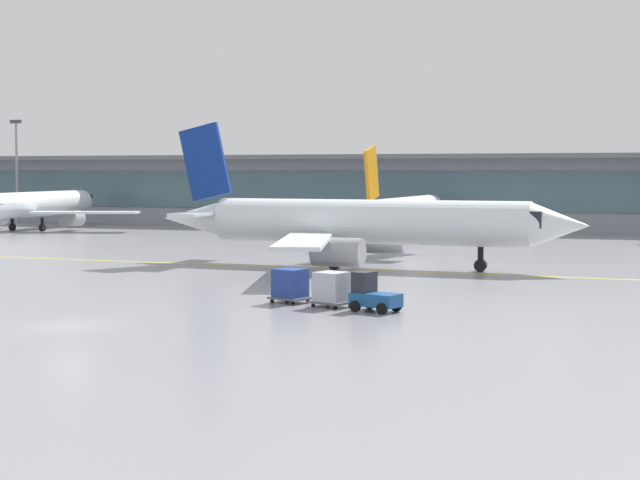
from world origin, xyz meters
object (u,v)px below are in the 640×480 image
object	(u,v)px
cargo_dolly_trailing	(290,284)
apron_light_mast_0	(17,167)
gate_airplane_1	(405,212)
baggage_tug	(372,295)
cargo_dolly_lead	(332,288)
gate_airplane_0	(33,205)
taxiing_regional_jet	(364,223)

from	to	relation	value
cargo_dolly_trailing	apron_light_mast_0	distance (m)	93.87
gate_airplane_1	apron_light_mast_0	xyz separation A→B (m)	(-59.86, 13.12, 5.03)
baggage_tug	cargo_dolly_lead	world-z (taller)	baggage_tug
gate_airplane_0	baggage_tug	xyz separation A→B (m)	(59.84, -55.07, -2.27)
taxiing_regional_jet	apron_light_mast_0	size ratio (longest dim) A/B	2.35
taxiing_regional_jet	apron_light_mast_0	distance (m)	78.84
gate_airplane_1	cargo_dolly_trailing	xyz separation A→B (m)	(6.31, -53.09, -1.96)
taxiing_regional_jet	baggage_tug	distance (m)	23.97
cargo_dolly_lead	apron_light_mast_0	size ratio (longest dim) A/B	0.17
cargo_dolly_lead	cargo_dolly_trailing	world-z (taller)	same
baggage_tug	cargo_dolly_trailing	distance (m)	5.62
taxiing_regional_jet	cargo_dolly_lead	distance (m)	22.51
gate_airplane_0	apron_light_mast_0	size ratio (longest dim) A/B	2.17
cargo_dolly_lead	apron_light_mast_0	bearing A→B (deg)	153.79
gate_airplane_1	apron_light_mast_0	bearing A→B (deg)	79.92
baggage_tug	cargo_dolly_lead	size ratio (longest dim) A/B	1.17
baggage_tug	gate_airplane_1	bearing A→B (deg)	120.02
gate_airplane_0	cargo_dolly_lead	xyz separation A→B (m)	(57.28, -54.24, -2.11)
gate_airplane_0	gate_airplane_1	size ratio (longest dim) A/B	1.05
taxiing_regional_jet	baggage_tug	world-z (taller)	taxiing_regional_jet
gate_airplane_1	baggage_tug	xyz separation A→B (m)	(11.66, -54.83, -2.12)
gate_airplane_0	apron_light_mast_0	bearing A→B (deg)	39.80
taxiing_regional_jet	cargo_dolly_lead	xyz separation A→B (m)	(4.52, -21.92, -2.39)
apron_light_mast_0	baggage_tug	bearing A→B (deg)	-43.53
baggage_tug	apron_light_mast_0	bearing A→B (deg)	154.48
gate_airplane_0	cargo_dolly_lead	world-z (taller)	gate_airplane_0
taxiing_regional_jet	gate_airplane_0	bearing A→B (deg)	149.71
taxiing_regional_jet	baggage_tug	xyz separation A→B (m)	(7.09, -22.75, -2.55)
gate_airplane_1	taxiing_regional_jet	bearing A→B (deg)	-169.61
gate_airplane_0	cargo_dolly_lead	bearing A→B (deg)	-135.83
apron_light_mast_0	cargo_dolly_lead	bearing A→B (deg)	-44.23
cargo_dolly_trailing	apron_light_mast_0	world-z (taller)	apron_light_mast_0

